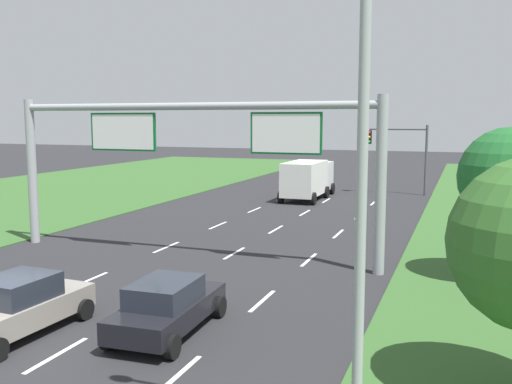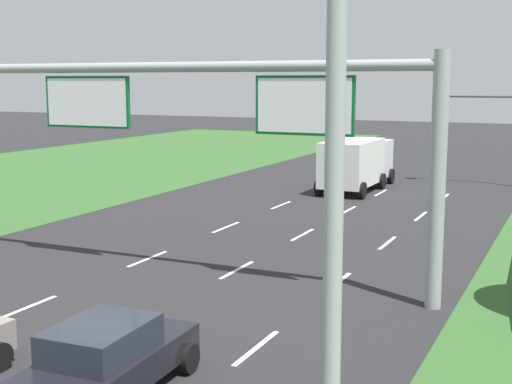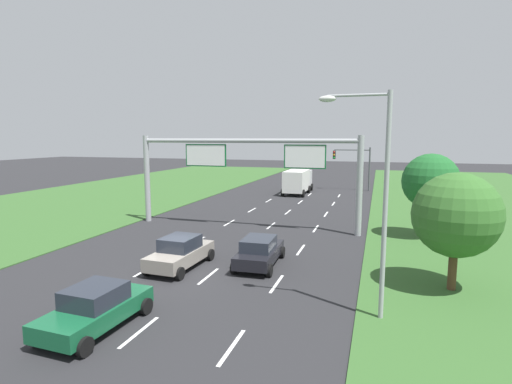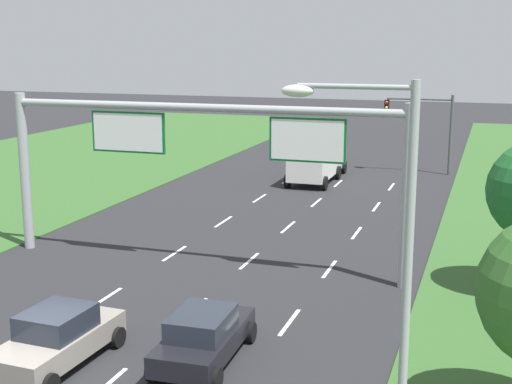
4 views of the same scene
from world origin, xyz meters
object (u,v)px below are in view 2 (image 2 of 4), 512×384
traffic_light_mast (487,120)px  sign_gantry (172,122)px  street_lamp (294,203)px  box_truck (357,162)px  car_lead_silver (106,359)px

traffic_light_mast → sign_gantry: bearing=-104.5°
traffic_light_mast → street_lamp: (3.01, -37.97, 1.21)m
box_truck → traffic_light_mast: traffic_light_mast is taller
car_lead_silver → street_lamp: bearing=-41.5°
car_lead_silver → box_truck: (-3.49, 28.14, 0.81)m
car_lead_silver → sign_gantry: bearing=110.7°
car_lead_silver → sign_gantry: (-3.56, 8.40, 4.10)m
box_truck → street_lamp: bearing=-73.9°
sign_gantry → street_lamp: (9.42, -13.17, 0.19)m
box_truck → traffic_light_mast: bearing=38.9°
sign_gantry → traffic_light_mast: (6.41, 24.81, -1.03)m
sign_gantry → traffic_light_mast: bearing=75.5°
sign_gantry → traffic_light_mast: size_ratio=3.08×
box_truck → street_lamp: (9.34, -32.91, 3.47)m
box_truck → street_lamp: 34.38m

